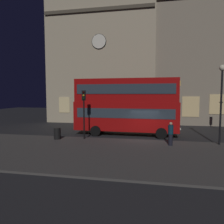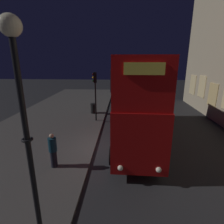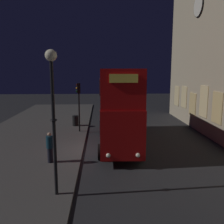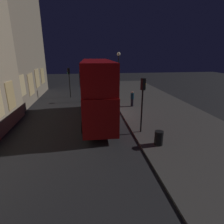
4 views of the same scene
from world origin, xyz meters
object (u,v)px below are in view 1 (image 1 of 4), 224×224
Objects in this scene: traffic_light_near_kerb at (84,104)px; street_lamp at (222,89)px; double_decker_bus at (126,104)px; pedestrian at (171,134)px; litter_bin at (57,134)px.

street_lamp is at bearing -11.22° from traffic_light_near_kerb.
street_lamp is (10.81, -0.05, 1.24)m from traffic_light_near_kerb.
traffic_light_near_kerb is (-3.22, -3.14, 0.08)m from double_decker_bus.
street_lamp reaches higher than traffic_light_near_kerb.
double_decker_bus is at bearing 157.19° from street_lamp.
traffic_light_near_kerb reaches higher than pedestrian.
traffic_light_near_kerb is 4.31× the size of litter_bin.
double_decker_bus reaches higher than traffic_light_near_kerb.
litter_bin is (-5.44, -3.69, -2.41)m from double_decker_bus.
pedestrian reaches higher than litter_bin.
traffic_light_near_kerb is at bearing 14.01° from litter_bin.
traffic_light_near_kerb reaches higher than litter_bin.
litter_bin is at bearing -176.92° from traffic_light_near_kerb.
street_lamp is 3.42× the size of pedestrian.
pedestrian is at bearing -3.07° from litter_bin.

